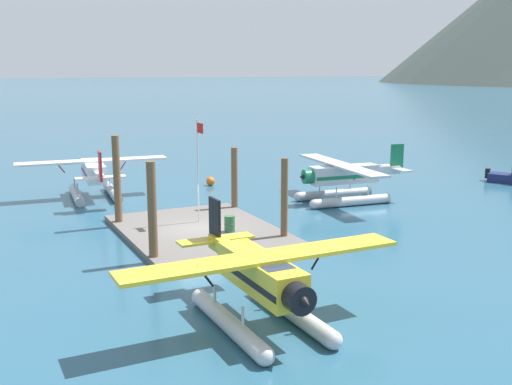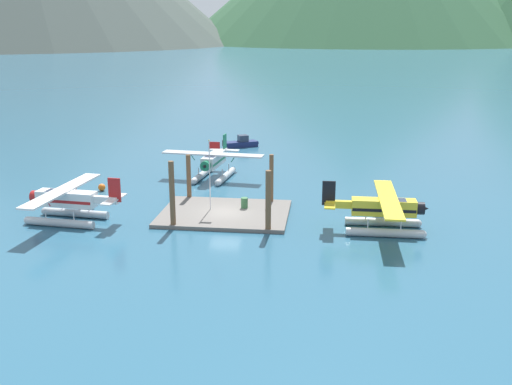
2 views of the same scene
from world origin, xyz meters
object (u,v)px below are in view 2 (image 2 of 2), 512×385
object	(u,v)px
fuel_drum	(244,203)
seaplane_white_port_aft	(67,203)
flagpole	(211,166)
mooring_buoy	(102,187)
boat_navy_open_north	(242,143)
seaplane_yellow_stbd_aft	(384,212)
seaplane_silver_bow_left	(214,163)

from	to	relation	value
fuel_drum	seaplane_white_port_aft	size ratio (longest dim) A/B	0.08
flagpole	mooring_buoy	world-z (taller)	flagpole
seaplane_white_port_aft	fuel_drum	bearing A→B (deg)	18.21
fuel_drum	boat_navy_open_north	distance (m)	27.29
flagpole	seaplane_white_port_aft	distance (m)	11.84
fuel_drum	mooring_buoy	world-z (taller)	fuel_drum
boat_navy_open_north	seaplane_white_port_aft	bearing A→B (deg)	-106.70
mooring_buoy	seaplane_yellow_stbd_aft	xyz separation A→B (m)	(25.52, -8.36, 1.23)
seaplane_yellow_stbd_aft	boat_navy_open_north	size ratio (longest dim) A/B	2.33
flagpole	seaplane_yellow_stbd_aft	distance (m)	14.37
flagpole	boat_navy_open_north	world-z (taller)	flagpole
mooring_buoy	seaplane_yellow_stbd_aft	world-z (taller)	seaplane_yellow_stbd_aft
fuel_drum	boat_navy_open_north	size ratio (longest dim) A/B	0.20
mooring_buoy	seaplane_white_port_aft	distance (m)	9.24
seaplane_white_port_aft	boat_navy_open_north	xyz separation A→B (m)	(9.43, 31.45, -1.09)
fuel_drum	boat_navy_open_north	bearing A→B (deg)	98.82
fuel_drum	seaplane_white_port_aft	world-z (taller)	seaplane_white_port_aft
fuel_drum	mooring_buoy	size ratio (longest dim) A/B	1.28
seaplane_silver_bow_left	seaplane_yellow_stbd_aft	bearing A→B (deg)	-41.93
seaplane_white_port_aft	mooring_buoy	bearing A→B (deg)	94.38
seaplane_white_port_aft	boat_navy_open_north	bearing A→B (deg)	73.30
mooring_buoy	seaplane_yellow_stbd_aft	bearing A→B (deg)	-18.14
mooring_buoy	boat_navy_open_north	bearing A→B (deg)	65.59
fuel_drum	mooring_buoy	xyz separation A→B (m)	(-14.32, 4.64, -0.40)
seaplane_silver_bow_left	seaplane_white_port_aft	world-z (taller)	same
mooring_buoy	seaplane_silver_bow_left	xyz separation A→B (m)	(9.66, 5.89, 1.23)
mooring_buoy	seaplane_silver_bow_left	size ratio (longest dim) A/B	0.07
flagpole	seaplane_silver_bow_left	size ratio (longest dim) A/B	0.56
fuel_drum	seaplane_yellow_stbd_aft	xyz separation A→B (m)	(11.20, -3.72, 0.84)
flagpole	seaplane_silver_bow_left	world-z (taller)	flagpole
seaplane_silver_bow_left	seaplane_yellow_stbd_aft	world-z (taller)	same
seaplane_yellow_stbd_aft	boat_navy_open_north	bearing A→B (deg)	116.63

